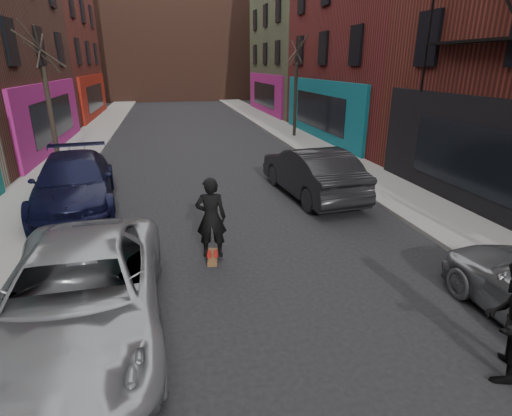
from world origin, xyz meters
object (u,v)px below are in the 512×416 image
parked_left_end (74,183)px  pedestrian (511,321)px  tree_right_far (296,79)px  skateboard (213,257)px  parked_left_far (80,294)px  tree_left_far (47,90)px  parked_right_end (311,172)px  skateboarder (211,218)px

parked_left_end → pedestrian: bearing=-57.4°
tree_right_far → skateboard: size_ratio=8.50×
tree_right_far → parked_left_far: bearing=-117.8°
parked_left_end → pedestrian: size_ratio=3.09×
tree_right_far → tree_left_far: bearing=-154.2°
tree_left_far → tree_right_far: 13.78m
parked_right_end → skateboarder: skateboarder is taller
parked_left_end → skateboarder: skateboarder is taller
tree_right_far → pedestrian: 20.59m
tree_left_far → pedestrian: bearing=-57.0°
pedestrian → tree_left_far: bearing=-92.6°
skateboarder → skateboard: bearing=-0.0°
parked_left_end → skateboarder: 5.96m
tree_right_far → parked_right_end: (-3.00, -11.35, -2.67)m
skateboard → pedestrian: pedestrian is taller
parked_right_end → skateboarder: (-3.95, -4.15, 0.21)m
parked_left_far → pedestrian: pedestrian is taller
tree_left_far → parked_right_end: (9.40, -5.35, -2.52)m
tree_right_far → skateboard: 17.34m
tree_left_far → pedestrian: tree_left_far is taller
parked_left_far → parked_left_end: bearing=99.9°
tree_left_far → skateboarder: tree_left_far is taller
skateboarder → pedestrian: 6.00m
parked_left_end → skateboard: (3.85, -4.55, -0.79)m
tree_left_far → parked_left_far: tree_left_far is taller
parked_left_far → skateboard: bearing=42.2°
parked_right_end → skateboarder: 5.74m
tree_right_far → pedestrian: (-3.20, -20.18, -2.59)m
parked_right_end → skateboard: size_ratio=6.51×
tree_left_far → parked_left_end: (1.60, -4.95, -2.54)m
tree_left_far → tree_right_far: bearing=25.8°
parked_left_end → skateboarder: size_ratio=3.00×
parked_left_far → tree_right_far: bearing=60.7°
tree_left_far → pedestrian: (9.20, -14.18, -2.44)m
tree_right_far → parked_left_end: (-10.80, -10.95, -2.69)m
parked_left_far → parked_right_end: bearing=43.9°
tree_left_far → skateboard: tree_left_far is taller
tree_right_far → parked_left_far: tree_right_far is taller
tree_right_far → skateboard: (-6.95, -15.50, -3.48)m
skateboard → skateboarder: size_ratio=0.42×
pedestrian → tree_right_far: bearing=-134.6°
tree_right_far → skateboarder: 17.17m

